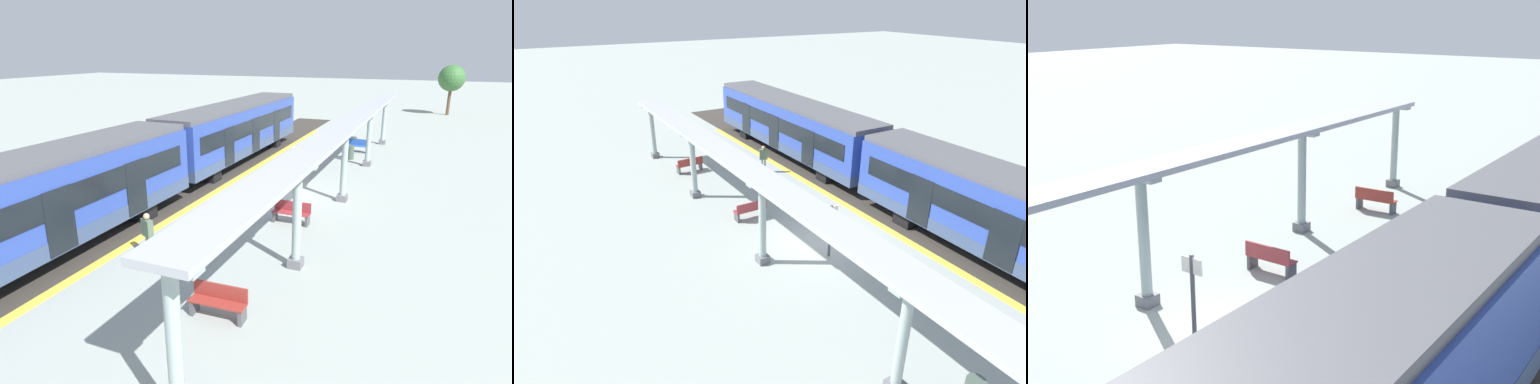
% 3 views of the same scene
% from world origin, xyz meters
% --- Properties ---
extents(ground_plane, '(176.00, 176.00, 0.00)m').
position_xyz_m(ground_plane, '(0.00, 0.00, 0.00)').
color(ground_plane, '#98A098').
extents(tactile_edge_strip, '(0.38, 35.08, 0.01)m').
position_xyz_m(tactile_edge_strip, '(-3.09, 0.00, 0.00)').
color(tactile_edge_strip, yellow).
rests_on(tactile_edge_strip, ground).
extents(trackbed, '(3.20, 47.08, 0.01)m').
position_xyz_m(trackbed, '(-4.88, 0.00, 0.00)').
color(trackbed, '#38332D').
rests_on(trackbed, ground).
extents(train_near_carriage, '(2.65, 14.56, 3.48)m').
position_xyz_m(train_near_carriage, '(-4.87, -9.86, 1.83)').
color(train_near_carriage, '#2B449F').
rests_on(train_near_carriage, ground).
extents(canopy_pillar_nearest, '(1.10, 0.44, 3.36)m').
position_xyz_m(canopy_pillar_nearest, '(2.83, -13.65, 1.71)').
color(canopy_pillar_nearest, slate).
rests_on(canopy_pillar_nearest, ground).
extents(canopy_pillar_second, '(1.10, 0.44, 3.36)m').
position_xyz_m(canopy_pillar_second, '(2.83, -6.84, 1.71)').
color(canopy_pillar_second, slate).
rests_on(canopy_pillar_second, ground).
extents(canopy_pillar_third, '(1.10, 0.44, 3.36)m').
position_xyz_m(canopy_pillar_third, '(2.83, 0.05, 1.71)').
color(canopy_pillar_third, slate).
rests_on(canopy_pillar_third, ground).
extents(canopy_pillar_fourth, '(1.10, 0.44, 3.36)m').
position_xyz_m(canopy_pillar_fourth, '(2.83, 6.91, 1.71)').
color(canopy_pillar_fourth, slate).
rests_on(canopy_pillar_fourth, ground).
extents(canopy_beam, '(1.20, 28.15, 0.16)m').
position_xyz_m(canopy_beam, '(2.83, 0.02, 3.44)').
color(canopy_beam, '#A8AAB2').
rests_on(canopy_beam, canopy_pillar_nearest).
extents(bench_near_end, '(1.50, 0.45, 0.86)m').
position_xyz_m(bench_near_end, '(1.53, -3.33, 0.44)').
color(bench_near_end, maroon).
rests_on(bench_near_end, ground).
extents(bench_far_end, '(1.51, 0.49, 0.86)m').
position_xyz_m(bench_far_end, '(1.84, -10.18, 0.44)').
color(bench_far_end, maroon).
rests_on(bench_far_end, ground).
extents(platform_info_sign, '(0.56, 0.10, 2.20)m').
position_xyz_m(platform_info_sign, '(0.39, 0.96, 1.33)').
color(platform_info_sign, '#4C4C51').
rests_on(platform_info_sign, ground).
extents(passenger_waiting_near_edge, '(0.49, 0.37, 1.56)m').
position_xyz_m(passenger_waiting_near_edge, '(-1.82, -8.06, 0.97)').
color(passenger_waiting_near_edge, gray).
rests_on(passenger_waiting_near_edge, ground).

